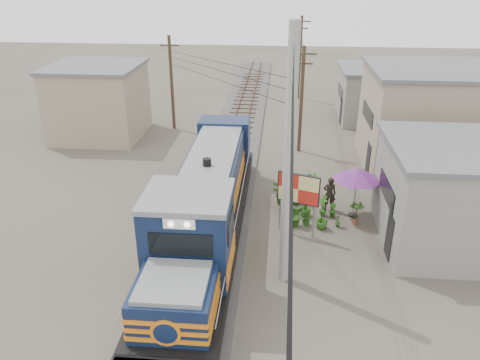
# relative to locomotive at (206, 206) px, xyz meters

# --- Properties ---
(ground) EXTENTS (120.00, 120.00, 0.00)m
(ground) POSITION_rel_locomotive_xyz_m (0.00, -2.06, -1.82)
(ground) COLOR #473F35
(ground) RESTS_ON ground
(ballast) EXTENTS (3.60, 70.00, 0.16)m
(ballast) POSITION_rel_locomotive_xyz_m (0.00, 7.94, -1.74)
(ballast) COLOR #595651
(ballast) RESTS_ON ground
(track) EXTENTS (1.15, 70.00, 0.12)m
(track) POSITION_rel_locomotive_xyz_m (0.00, 7.94, -1.56)
(track) COLOR #51331E
(track) RESTS_ON ground
(locomotive) EXTENTS (3.12, 17.00, 4.21)m
(locomotive) POSITION_rel_locomotive_xyz_m (0.00, 0.00, 0.00)
(locomotive) COLOR black
(locomotive) RESTS_ON ground
(utility_pole_main) EXTENTS (0.40, 0.40, 10.00)m
(utility_pole_main) POSITION_rel_locomotive_xyz_m (3.50, -2.56, 3.18)
(utility_pole_main) COLOR #9E9B93
(utility_pole_main) RESTS_ON ground
(wooden_pole_mid) EXTENTS (1.60, 0.24, 7.00)m
(wooden_pole_mid) POSITION_rel_locomotive_xyz_m (4.50, 11.94, 1.86)
(wooden_pole_mid) COLOR #4C3826
(wooden_pole_mid) RESTS_ON ground
(wooden_pole_far) EXTENTS (1.60, 0.24, 7.50)m
(wooden_pole_far) POSITION_rel_locomotive_xyz_m (4.80, 25.94, 2.11)
(wooden_pole_far) COLOR #4C3826
(wooden_pole_far) RESTS_ON ground
(wooden_pole_left) EXTENTS (1.60, 0.24, 7.00)m
(wooden_pole_left) POSITION_rel_locomotive_xyz_m (-5.00, 15.94, 1.86)
(wooden_pole_left) COLOR #4C3826
(wooden_pole_left) RESTS_ON ground
(power_lines) EXTENTS (9.65, 19.00, 3.30)m
(power_lines) POSITION_rel_locomotive_xyz_m (-0.14, 6.44, 5.74)
(power_lines) COLOR black
(power_lines) RESTS_ON ground
(shophouse_front) EXTENTS (7.35, 6.30, 4.70)m
(shophouse_front) POSITION_rel_locomotive_xyz_m (11.50, 0.94, 0.54)
(shophouse_front) COLOR gray
(shophouse_front) RESTS_ON ground
(shophouse_mid) EXTENTS (8.40, 7.35, 6.20)m
(shophouse_mid) POSITION_rel_locomotive_xyz_m (12.50, 9.94, 1.29)
(shophouse_mid) COLOR gray
(shophouse_mid) RESTS_ON ground
(shophouse_back) EXTENTS (6.30, 6.30, 4.20)m
(shophouse_back) POSITION_rel_locomotive_xyz_m (11.00, 19.94, 0.29)
(shophouse_back) COLOR gray
(shophouse_back) RESTS_ON ground
(shophouse_left) EXTENTS (6.30, 6.30, 5.20)m
(shophouse_left) POSITION_rel_locomotive_xyz_m (-10.00, 13.94, 0.79)
(shophouse_left) COLOR gray
(shophouse_left) RESTS_ON ground
(billboard) EXTENTS (1.90, 0.79, 3.06)m
(billboard) POSITION_rel_locomotive_xyz_m (4.09, 1.01, 0.43)
(billboard) COLOR #99999E
(billboard) RESTS_ON ground
(market_umbrella) EXTENTS (2.96, 2.96, 2.63)m
(market_umbrella) POSITION_rel_locomotive_xyz_m (7.00, 2.97, 0.49)
(market_umbrella) COLOR black
(market_umbrella) RESTS_ON ground
(vendor) EXTENTS (0.68, 0.47, 1.82)m
(vendor) POSITION_rel_locomotive_xyz_m (5.81, 3.56, -0.91)
(vendor) COLOR black
(vendor) RESTS_ON ground
(plant_nursery) EXTENTS (3.58, 3.33, 1.13)m
(plant_nursery) POSITION_rel_locomotive_xyz_m (4.23, 2.89, -1.32)
(plant_nursery) COLOR #285618
(plant_nursery) RESTS_ON ground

